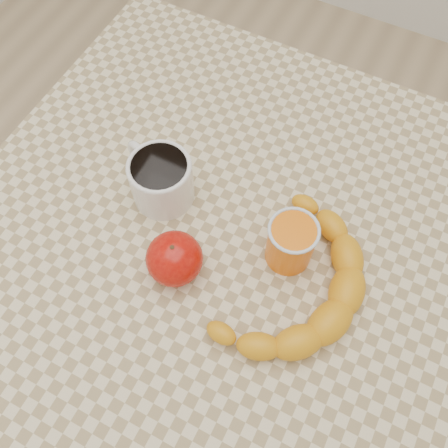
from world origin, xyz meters
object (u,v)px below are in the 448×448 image
at_px(coffee_mug, 160,178).
at_px(banana, 293,285).
at_px(apple, 174,259).
at_px(table, 224,254).
at_px(orange_juice_glass, 291,242).

relative_size(coffee_mug, banana, 0.40).
xyz_separation_m(coffee_mug, apple, (0.08, -0.10, -0.01)).
distance_m(table, coffee_mug, 0.17).
bearing_deg(table, coffee_mug, 172.61).
height_order(apple, banana, apple).
height_order(orange_juice_glass, apple, orange_juice_glass).
relative_size(coffee_mug, apple, 1.73).
xyz_separation_m(table, apple, (-0.03, -0.09, 0.12)).
relative_size(table, banana, 2.24).
distance_m(coffee_mug, orange_juice_glass, 0.22).
bearing_deg(apple, orange_juice_glass, 34.74).
relative_size(orange_juice_glass, apple, 1.01).
distance_m(table, apple, 0.15).
bearing_deg(orange_juice_glass, coffee_mug, 177.53).
height_order(table, banana, banana).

